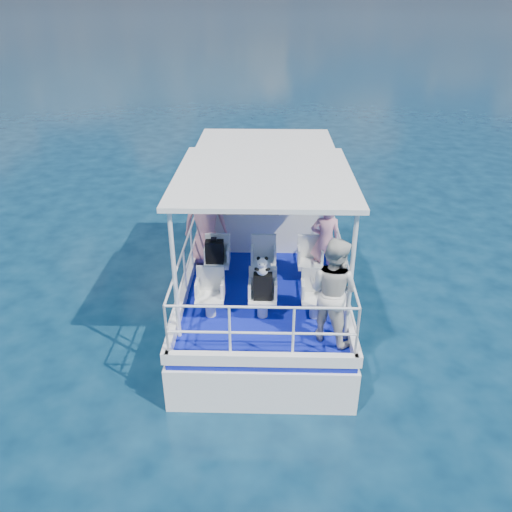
{
  "coord_description": "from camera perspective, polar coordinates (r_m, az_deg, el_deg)",
  "views": [
    {
      "loc": [
        0.07,
        -8.31,
        5.84
      ],
      "look_at": [
        -0.13,
        -0.4,
        1.71
      ],
      "focal_mm": 35.0,
      "sensor_mm": 36.0,
      "label": 1
    }
  ],
  "objects": [
    {
      "name": "passenger_stbd_aft",
      "position": [
        7.83,
        8.74,
        -3.92
      ],
      "size": [
        1.09,
        1.05,
        1.77
      ],
      "primitive_type": "imported",
      "rotation": [
        0.0,
        0.0,
        2.52
      ],
      "color": "beige",
      "rests_on": "deck"
    },
    {
      "name": "hull",
      "position": [
        10.99,
        0.87,
        -4.52
      ],
      "size": [
        3.0,
        7.0,
        1.6
      ],
      "primitive_type": "cube",
      "color": "white",
      "rests_on": "ground"
    },
    {
      "name": "backpack_center",
      "position": [
        8.37,
        0.79,
        -3.5
      ],
      "size": [
        0.32,
        0.18,
        0.47
      ],
      "primitive_type": "cube",
      "color": "black",
      "rests_on": "seat_center_aft"
    },
    {
      "name": "canopy",
      "position": [
        8.54,
        0.92,
        9.17
      ],
      "size": [
        3.0,
        3.2,
        0.08
      ],
      "primitive_type": "cube",
      "color": "white",
      "rests_on": "cabin"
    },
    {
      "name": "seat_stbd_fwd",
      "position": [
        9.78,
        6.14,
        -1.64
      ],
      "size": [
        0.48,
        0.46,
        0.38
      ],
      "primitive_type": "cube",
      "color": "silver",
      "rests_on": "deck"
    },
    {
      "name": "seat_port_aft",
      "position": [
        8.68,
        -5.23,
        -5.69
      ],
      "size": [
        0.48,
        0.46,
        0.38
      ],
      "primitive_type": "cube",
      "color": "silver",
      "rests_on": "deck"
    },
    {
      "name": "railings",
      "position": [
        8.92,
        0.81,
        -2.27
      ],
      "size": [
        2.84,
        3.59,
        1.0
      ],
      "primitive_type": null,
      "color": "white",
      "rests_on": "deck"
    },
    {
      "name": "backpack_port",
      "position": [
        9.54,
        -4.76,
        0.48
      ],
      "size": [
        0.34,
        0.19,
        0.45
      ],
      "primitive_type": "cube",
      "color": "black",
      "rests_on": "seat_port_fwd"
    },
    {
      "name": "compact_camera",
      "position": [
        9.44,
        -4.85,
        1.93
      ],
      "size": [
        0.11,
        0.07,
        0.07
      ],
      "primitive_type": "cube",
      "color": "black",
      "rests_on": "backpack_port"
    },
    {
      "name": "deck",
      "position": [
        10.56,
        0.9,
        -0.61
      ],
      "size": [
        2.9,
        6.9,
        0.1
      ],
      "primitive_type": "cube",
      "color": "#090F83",
      "rests_on": "hull"
    },
    {
      "name": "seat_center_fwd",
      "position": [
        9.74,
        0.86,
        -1.59
      ],
      "size": [
        0.48,
        0.46,
        0.38
      ],
      "primitive_type": "cube",
      "color": "silver",
      "rests_on": "deck"
    },
    {
      "name": "seat_stbd_aft",
      "position": [
        8.67,
        6.74,
        -5.84
      ],
      "size": [
        0.48,
        0.46,
        0.38
      ],
      "primitive_type": "cube",
      "color": "silver",
      "rests_on": "deck"
    },
    {
      "name": "seat_center_aft",
      "position": [
        8.63,
        0.75,
        -5.8
      ],
      "size": [
        0.48,
        0.46,
        0.38
      ],
      "primitive_type": "cube",
      "color": "silver",
      "rests_on": "deck"
    },
    {
      "name": "panda",
      "position": [
        8.16,
        0.72,
        -1.14
      ],
      "size": [
        0.22,
        0.18,
        0.33
      ],
      "primitive_type": null,
      "color": "white",
      "rests_on": "backpack_center"
    },
    {
      "name": "canopy_posts",
      "position": [
        8.92,
        0.86,
        2.11
      ],
      "size": [
        2.77,
        2.97,
        2.2
      ],
      "color": "white",
      "rests_on": "deck"
    },
    {
      "name": "ground",
      "position": [
        10.15,
        0.8,
        -7.52
      ],
      "size": [
        2000.0,
        2000.0,
        0.0
      ],
      "primitive_type": "plane",
      "color": "#071E33",
      "rests_on": "ground"
    },
    {
      "name": "passenger_stbd_fwd",
      "position": [
        9.62,
        7.92,
        1.73
      ],
      "size": [
        0.58,
        0.39,
        1.57
      ],
      "primitive_type": "imported",
      "rotation": [
        0.0,
        0.0,
        3.12
      ],
      "color": "pink",
      "rests_on": "deck"
    },
    {
      "name": "seat_port_fwd",
      "position": [
        9.79,
        -4.42,
        -1.52
      ],
      "size": [
        0.48,
        0.46,
        0.38
      ],
      "primitive_type": "cube",
      "color": "silver",
      "rests_on": "deck"
    },
    {
      "name": "cabin",
      "position": [
        11.28,
        1.03,
        7.69
      ],
      "size": [
        2.85,
        2.0,
        2.2
      ],
      "primitive_type": "cube",
      "color": "white",
      "rests_on": "deck"
    },
    {
      "name": "passenger_port_fwd",
      "position": [
        10.1,
        -5.77,
        3.77
      ],
      "size": [
        0.71,
        0.55,
        1.77
      ],
      "primitive_type": "imported",
      "rotation": [
        0.0,
        0.0,
        3.27
      ],
      "color": "#CE8593",
      "rests_on": "deck"
    }
  ]
}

